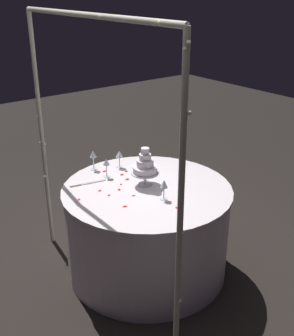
# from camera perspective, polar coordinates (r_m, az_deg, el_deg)

# --- Properties ---
(ground_plane) EXTENTS (12.00, 12.00, 0.00)m
(ground_plane) POSITION_cam_1_polar(r_m,az_deg,el_deg) (3.69, -0.00, -13.23)
(ground_plane) COLOR black
(decorative_arch) EXTENTS (1.80, 0.06, 2.06)m
(decorative_arch) POSITION_cam_1_polar(r_m,az_deg,el_deg) (2.85, -7.15, 5.30)
(decorative_arch) COLOR #B7B29E
(decorative_arch) RESTS_ON ground
(main_table) EXTENTS (1.33, 1.33, 0.75)m
(main_table) POSITION_cam_1_polar(r_m,az_deg,el_deg) (3.48, -0.00, -8.26)
(main_table) COLOR white
(main_table) RESTS_ON ground
(tiered_cake) EXTENTS (0.22, 0.22, 0.31)m
(tiered_cake) POSITION_cam_1_polar(r_m,az_deg,el_deg) (3.28, -0.26, 0.19)
(tiered_cake) COLOR silver
(tiered_cake) RESTS_ON main_table
(wine_glass_0) EXTENTS (0.06, 0.06, 0.16)m
(wine_glass_0) POSITION_cam_1_polar(r_m,az_deg,el_deg) (3.45, -5.50, 0.66)
(wine_glass_0) COLOR silver
(wine_glass_0) RESTS_ON main_table
(wine_glass_1) EXTENTS (0.06, 0.06, 0.17)m
(wine_glass_1) POSITION_cam_1_polar(r_m,az_deg,el_deg) (3.60, -7.26, 1.73)
(wine_glass_1) COLOR silver
(wine_glass_1) RESTS_ON main_table
(wine_glass_2) EXTENTS (0.06, 0.06, 0.16)m
(wine_glass_2) POSITION_cam_1_polar(r_m,az_deg,el_deg) (3.08, 2.30, -2.29)
(wine_glass_2) COLOR silver
(wine_glass_2) RESTS_ON main_table
(wine_glass_3) EXTENTS (0.06, 0.06, 0.15)m
(wine_glass_3) POSITION_cam_1_polar(r_m,az_deg,el_deg) (3.63, -3.75, 1.76)
(wine_glass_3) COLOR silver
(wine_glass_3) RESTS_ON main_table
(wine_glass_4) EXTENTS (0.06, 0.06, 0.17)m
(wine_glass_4) POSITION_cam_1_polar(r_m,az_deg,el_deg) (3.59, -0.36, 1.76)
(wine_glass_4) COLOR silver
(wine_glass_4) RESTS_ON main_table
(cake_knife) EXTENTS (0.08, 0.29, 0.01)m
(cake_knife) POSITION_cam_1_polar(r_m,az_deg,el_deg) (3.40, -8.29, -2.07)
(cake_knife) COLOR silver
(cake_knife) RESTS_ON main_table
(rose_petal_0) EXTENTS (0.03, 0.03, 0.00)m
(rose_petal_0) POSITION_cam_1_polar(r_m,az_deg,el_deg) (3.18, -1.84, -3.73)
(rose_petal_0) COLOR red
(rose_petal_0) RESTS_ON main_table
(rose_petal_1) EXTENTS (0.04, 0.04, 0.00)m
(rose_petal_1) POSITION_cam_1_polar(r_m,az_deg,el_deg) (3.03, -2.99, -5.18)
(rose_petal_1) COLOR red
(rose_petal_1) RESTS_ON main_table
(rose_petal_2) EXTENTS (0.03, 0.04, 0.00)m
(rose_petal_2) POSITION_cam_1_polar(r_m,az_deg,el_deg) (3.27, -6.38, -3.04)
(rose_petal_2) COLOR red
(rose_petal_2) RESTS_ON main_table
(rose_petal_3) EXTENTS (0.03, 0.04, 0.00)m
(rose_petal_3) POSITION_cam_1_polar(r_m,az_deg,el_deg) (3.60, -5.74, -0.42)
(rose_petal_3) COLOR red
(rose_petal_3) RESTS_ON main_table
(rose_petal_4) EXTENTS (0.04, 0.03, 0.00)m
(rose_petal_4) POSITION_cam_1_polar(r_m,az_deg,el_deg) (3.59, 0.08, -0.40)
(rose_petal_4) COLOR red
(rose_petal_4) RESTS_ON main_table
(rose_petal_5) EXTENTS (0.03, 0.03, 0.00)m
(rose_petal_5) POSITION_cam_1_polar(r_m,az_deg,el_deg) (3.36, -3.54, -2.20)
(rose_petal_5) COLOR red
(rose_petal_5) RESTS_ON main_table
(rose_petal_6) EXTENTS (0.04, 0.04, 0.00)m
(rose_petal_6) POSITION_cam_1_polar(r_m,az_deg,el_deg) (3.59, -2.80, -0.43)
(rose_petal_6) COLOR red
(rose_petal_6) RESTS_ON main_table
(rose_petal_7) EXTENTS (0.04, 0.04, 0.00)m
(rose_petal_7) POSITION_cam_1_polar(r_m,az_deg,el_deg) (3.27, -3.77, -2.92)
(rose_petal_7) COLOR red
(rose_petal_7) RESTS_ON main_table
(rose_petal_8) EXTENTS (0.03, 0.03, 0.00)m
(rose_petal_8) POSITION_cam_1_polar(r_m,az_deg,el_deg) (3.16, -9.14, -4.21)
(rose_petal_8) COLOR red
(rose_petal_8) RESTS_ON main_table
(rose_petal_9) EXTENTS (0.03, 0.04, 0.00)m
(rose_petal_9) POSITION_cam_1_polar(r_m,az_deg,el_deg) (3.44, -2.69, -1.52)
(rose_petal_9) COLOR red
(rose_petal_9) RESTS_ON main_table
(rose_petal_10) EXTENTS (0.03, 0.03, 0.00)m
(rose_petal_10) POSITION_cam_1_polar(r_m,az_deg,el_deg) (3.02, 4.05, -5.32)
(rose_petal_10) COLOR red
(rose_petal_10) RESTS_ON main_table
(rose_petal_11) EXTENTS (0.03, 0.03, 0.00)m
(rose_petal_11) POSITION_cam_1_polar(r_m,az_deg,el_deg) (3.20, -5.14, -3.66)
(rose_petal_11) COLOR red
(rose_petal_11) RESTS_ON main_table
(rose_petal_12) EXTENTS (0.04, 0.04, 0.00)m
(rose_petal_12) POSITION_cam_1_polar(r_m,az_deg,el_deg) (3.53, -3.40, -0.88)
(rose_petal_12) COLOR red
(rose_petal_12) RESTS_ON main_table
(rose_petal_13) EXTENTS (0.04, 0.03, 0.00)m
(rose_petal_13) POSITION_cam_1_polar(r_m,az_deg,el_deg) (3.21, 4.46, -3.55)
(rose_petal_13) COLOR red
(rose_petal_13) RESTS_ON main_table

